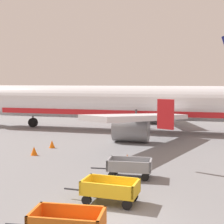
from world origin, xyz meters
TOP-DOWN VIEW (x-y plane):
  - ground_plane at (0.00, 0.00)m, footprint 220.00×220.00m
  - airplane at (2.67, 23.66)m, footprint 36.86×29.94m
  - baggage_cart_nearest at (-1.69, -1.85)m, footprint 3.63×1.89m
  - baggage_cart_second_in_row at (-0.06, 1.71)m, footprint 3.59×2.18m
  - baggage_cart_third_in_row at (1.21, 5.68)m, footprint 3.63×1.93m
  - traffic_cone_near_plane at (-4.38, 14.41)m, footprint 0.49×0.49m
  - traffic_cone_mid_apron at (1.34, 8.49)m, footprint 0.55×0.55m
  - traffic_cone_by_carts at (-5.35, 11.72)m, footprint 0.50×0.50m

SIDE VIEW (x-z plane):
  - ground_plane at x=0.00m, z-range 0.00..0.00m
  - traffic_cone_near_plane at x=-4.38m, z-range 0.00..0.64m
  - traffic_cone_by_carts at x=-5.35m, z-range 0.00..0.66m
  - traffic_cone_mid_apron at x=1.34m, z-range 0.00..0.73m
  - baggage_cart_nearest at x=-1.69m, z-range 0.07..1.14m
  - baggage_cart_second_in_row at x=-0.06m, z-range 0.07..1.14m
  - baggage_cart_third_in_row at x=1.21m, z-range 0.07..1.14m
  - airplane at x=2.67m, z-range -2.62..8.72m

